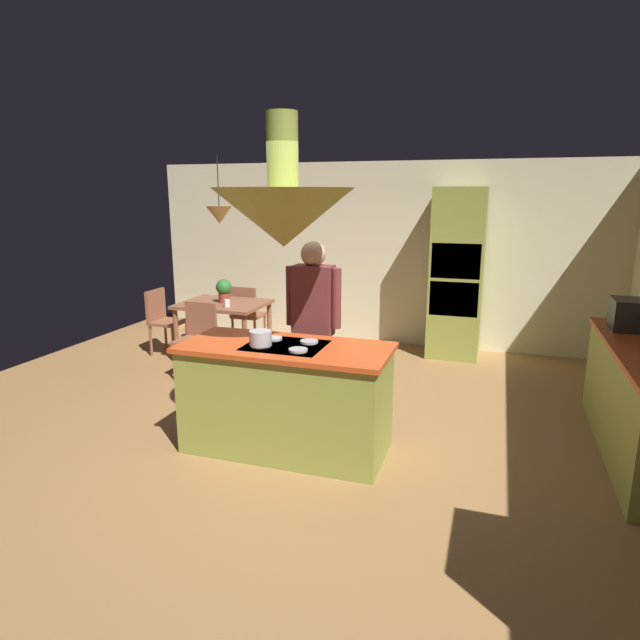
% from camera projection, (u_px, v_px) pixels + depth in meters
% --- Properties ---
extents(ground, '(8.16, 8.16, 0.00)m').
position_uv_depth(ground, '(295.00, 438.00, 4.80)').
color(ground, '#9E7042').
extents(wall_back, '(6.80, 0.10, 2.55)m').
position_uv_depth(wall_back, '(380.00, 254.00, 7.70)').
color(wall_back, beige).
rests_on(wall_back, ground).
extents(kitchen_island, '(1.73, 0.78, 0.94)m').
position_uv_depth(kitchen_island, '(286.00, 397.00, 4.51)').
color(kitchen_island, '#939E42').
rests_on(kitchen_island, ground).
extents(oven_tower, '(0.66, 0.62, 2.20)m').
position_uv_depth(oven_tower, '(457.00, 274.00, 7.03)').
color(oven_tower, '#939E42').
rests_on(oven_tower, ground).
extents(dining_table, '(1.07, 0.86, 0.76)m').
position_uv_depth(dining_table, '(223.00, 311.00, 6.93)').
color(dining_table, brown).
rests_on(dining_table, ground).
extents(person_at_island, '(0.53, 0.23, 1.70)m').
position_uv_depth(person_at_island, '(313.00, 320.00, 5.00)').
color(person_at_island, tan).
rests_on(person_at_island, ground).
extents(range_hood, '(1.10, 1.10, 1.00)m').
position_uv_depth(range_hood, '(283.00, 214.00, 4.17)').
color(range_hood, '#939E42').
extents(pendant_light_over_table, '(0.32, 0.32, 0.82)m').
position_uv_depth(pendant_light_over_table, '(219.00, 215.00, 6.65)').
color(pendant_light_over_table, '#E0B266').
extents(chair_facing_island, '(0.40, 0.40, 0.87)m').
position_uv_depth(chair_facing_island, '(197.00, 334.00, 6.36)').
color(chair_facing_island, brown).
rests_on(chair_facing_island, ground).
extents(chair_by_back_wall, '(0.40, 0.40, 0.87)m').
position_uv_depth(chair_by_back_wall, '(246.00, 312.00, 7.56)').
color(chair_by_back_wall, brown).
rests_on(chair_by_back_wall, ground).
extents(chair_at_corner, '(0.40, 0.40, 0.87)m').
position_uv_depth(chair_at_corner, '(163.00, 317.00, 7.24)').
color(chair_at_corner, brown).
rests_on(chair_at_corner, ground).
extents(potted_plant_on_table, '(0.20, 0.20, 0.30)m').
position_uv_depth(potted_plant_on_table, '(224.00, 290.00, 6.87)').
color(potted_plant_on_table, '#99382D').
rests_on(potted_plant_on_table, dining_table).
extents(cup_on_table, '(0.07, 0.07, 0.09)m').
position_uv_depth(cup_on_table, '(227.00, 303.00, 6.64)').
color(cup_on_table, white).
rests_on(cup_on_table, dining_table).
extents(microwave_on_counter, '(0.46, 0.36, 0.28)m').
position_uv_depth(microwave_on_counter, '(639.00, 315.00, 4.85)').
color(microwave_on_counter, '#232326').
rests_on(microwave_on_counter, counter_run_right).
extents(cooking_pot_on_cooktop, '(0.18, 0.18, 0.12)m').
position_uv_depth(cooking_pot_on_cooktop, '(260.00, 338.00, 4.32)').
color(cooking_pot_on_cooktop, '#B2B2B7').
rests_on(cooking_pot_on_cooktop, kitchen_island).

